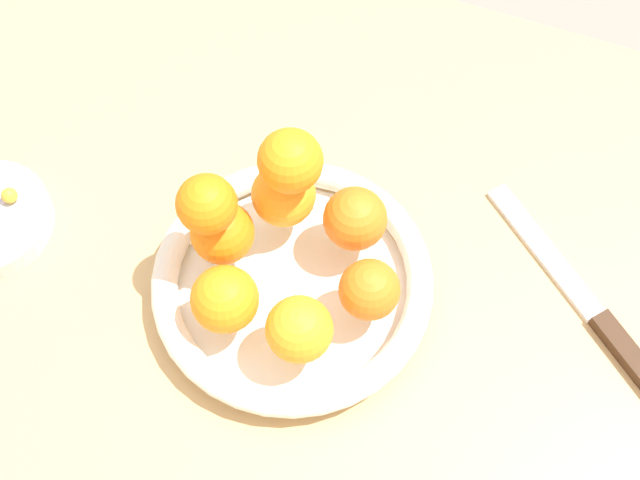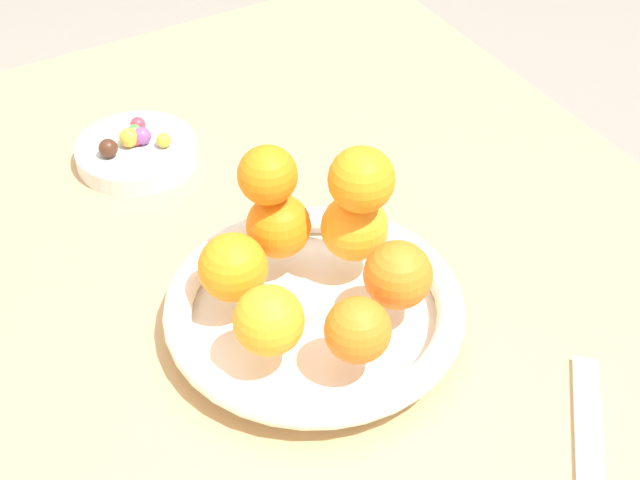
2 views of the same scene
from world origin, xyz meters
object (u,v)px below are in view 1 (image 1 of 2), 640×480
(orange_4, at_px, (356,216))
(knife, at_px, (587,303))
(orange_0, at_px, (222,233))
(orange_1, at_px, (227,300))
(orange_6, at_px, (290,161))
(orange_5, at_px, (284,195))
(orange_3, at_px, (369,290))
(candy_ball_6, at_px, (9,195))
(orange_7, at_px, (207,204))
(orange_2, at_px, (299,329))
(dining_table, at_px, (284,267))
(fruit_bowl, at_px, (293,282))

(orange_4, distance_m, knife, 0.25)
(orange_0, distance_m, orange_1, 0.07)
(orange_6, xyz_separation_m, knife, (-0.30, -0.03, -0.13))
(orange_5, bearing_deg, orange_3, 150.00)
(candy_ball_6, bearing_deg, orange_1, 171.13)
(orange_1, height_order, orange_4, same)
(orange_1, bearing_deg, candy_ball_6, -8.87)
(orange_5, relative_size, orange_7, 1.15)
(knife, bearing_deg, orange_1, 25.70)
(orange_1, height_order, orange_3, orange_1)
(orange_1, xyz_separation_m, orange_5, (-0.00, -0.12, 0.00))
(orange_2, bearing_deg, knife, -147.75)
(orange_3, xyz_separation_m, orange_6, (0.10, -0.06, 0.06))
(dining_table, height_order, orange_2, orange_2)
(orange_4, xyz_separation_m, orange_7, (0.12, 0.07, 0.06))
(orange_5, xyz_separation_m, orange_7, (0.04, 0.07, 0.06))
(orange_0, distance_m, orange_3, 0.15)
(orange_2, distance_m, orange_6, 0.15)
(orange_5, bearing_deg, orange_2, 118.18)
(candy_ball_6, bearing_deg, orange_6, -164.26)
(orange_1, xyz_separation_m, knife, (-0.31, -0.15, -0.07))
(dining_table, distance_m, orange_7, 0.23)
(fruit_bowl, xyz_separation_m, knife, (-0.28, -0.09, -0.02))
(fruit_bowl, distance_m, candy_ball_6, 0.31)
(dining_table, xyz_separation_m, orange_5, (-0.01, 0.00, 0.16))
(dining_table, distance_m, orange_3, 0.21)
(orange_3, relative_size, knife, 0.27)
(orange_6, height_order, orange_7, orange_6)
(orange_0, height_order, orange_1, orange_1)
(dining_table, relative_size, knife, 5.14)
(orange_3, distance_m, knife, 0.23)
(orange_6, bearing_deg, orange_1, 83.74)
(orange_3, height_order, orange_5, orange_5)
(dining_table, xyz_separation_m, orange_0, (0.03, 0.06, 0.16))
(orange_1, relative_size, orange_7, 1.14)
(orange_4, distance_m, orange_5, 0.07)
(orange_1, relative_size, orange_4, 1.01)
(orange_4, xyz_separation_m, knife, (-0.24, -0.03, -0.07))
(orange_3, distance_m, orange_6, 0.14)
(orange_7, bearing_deg, candy_ball_6, 3.41)
(orange_5, distance_m, candy_ball_6, 0.29)
(orange_0, xyz_separation_m, orange_3, (-0.15, 0.00, -0.00))
(orange_5, xyz_separation_m, orange_6, (-0.01, -0.00, 0.06))
(dining_table, height_order, orange_7, orange_7)
(orange_0, xyz_separation_m, knife, (-0.35, -0.09, -0.07))
(orange_2, bearing_deg, fruit_bowl, -61.82)
(orange_7, bearing_deg, orange_1, 124.95)
(orange_2, bearing_deg, orange_6, -65.22)
(dining_table, relative_size, orange_3, 19.26)
(fruit_bowl, xyz_separation_m, orange_2, (-0.03, 0.06, 0.05))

